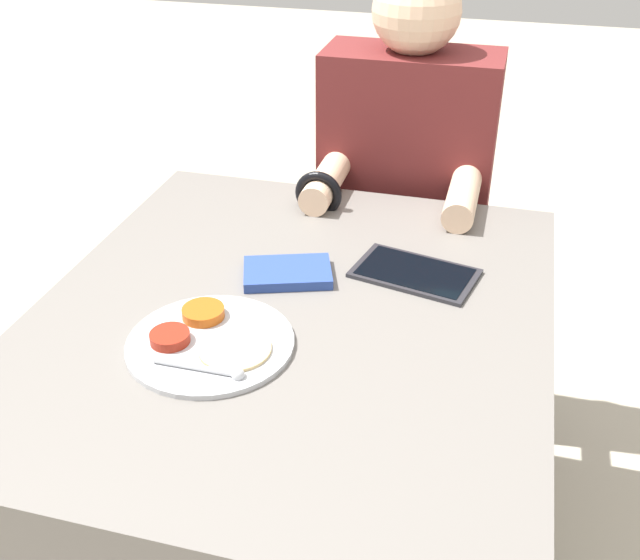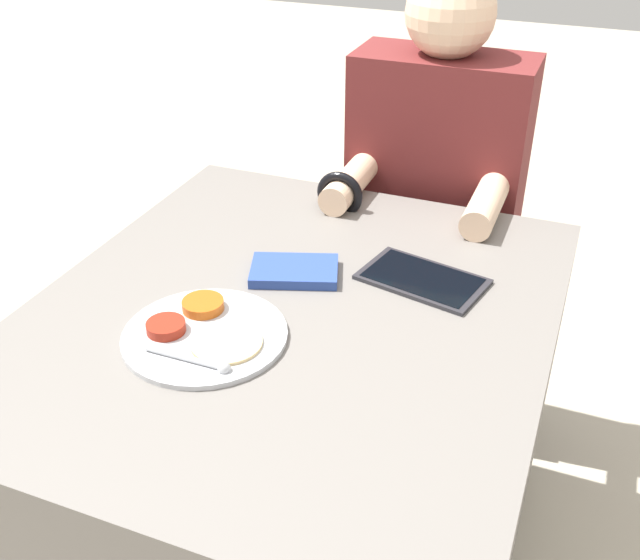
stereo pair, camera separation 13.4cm
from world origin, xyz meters
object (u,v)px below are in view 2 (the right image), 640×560
Objects in this scene: thali_tray at (204,333)px; red_notebook at (294,272)px; person_diner at (430,235)px; tablet_device at (422,279)px.

thali_tray is 1.46× the size of red_notebook.
person_diner is (0.20, 0.83, -0.18)m from thali_tray.
thali_tray is 0.23× the size of person_diner.
tablet_device is at bearing -78.73° from person_diner.
red_notebook is 0.25m from tablet_device.
thali_tray is at bearing -103.80° from person_diner.
tablet_device is 0.55m from person_diner.
tablet_device is (0.24, 0.07, -0.00)m from red_notebook.
red_notebook reaches higher than tablet_device.
thali_tray is at bearing -104.66° from red_notebook.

